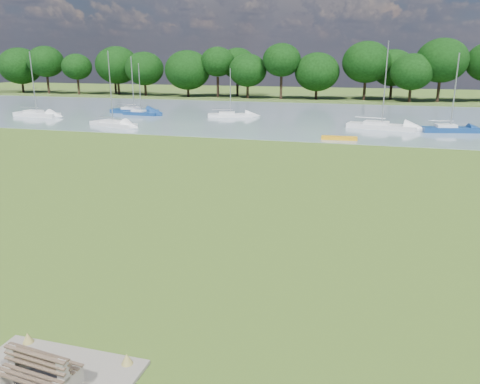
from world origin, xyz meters
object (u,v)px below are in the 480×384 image
(sailboat_6, at_px, (450,127))
(sailboat_7, at_px, (381,124))
(kayak, at_px, (339,138))
(bench_pair, at_px, (39,371))
(sailboat_0, at_px, (113,123))
(sailboat_4, at_px, (134,110))
(sailboat_9, at_px, (141,112))
(sailboat_3, at_px, (36,113))
(sailboat_8, at_px, (230,114))

(sailboat_6, bearing_deg, sailboat_7, 163.44)
(kayak, bearing_deg, bench_pair, -99.44)
(sailboat_0, bearing_deg, bench_pair, -41.30)
(sailboat_6, relative_size, sailboat_7, 0.86)
(sailboat_4, distance_m, sailboat_6, 41.74)
(sailboat_0, distance_m, sailboat_9, 11.03)
(sailboat_3, height_order, sailboat_4, sailboat_3)
(bench_pair, bearing_deg, sailboat_3, 134.80)
(sailboat_6, distance_m, sailboat_8, 27.26)
(sailboat_6, xyz_separation_m, sailboat_9, (-39.06, 5.17, -0.09))
(sailboat_3, xyz_separation_m, sailboat_4, (10.71, 7.30, -0.01))
(sailboat_0, distance_m, sailboat_6, 37.48)
(kayak, xyz_separation_m, sailboat_4, (-30.21, 15.17, 0.33))
(sailboat_3, relative_size, sailboat_8, 1.34)
(sailboat_8, bearing_deg, sailboat_4, 160.74)
(bench_pair, height_order, sailboat_7, sailboat_7)
(sailboat_8, bearing_deg, sailboat_3, 177.83)
(kayak, distance_m, sailboat_0, 26.23)
(sailboat_0, height_order, sailboat_6, sailboat_0)
(sailboat_8, bearing_deg, sailboat_7, -33.88)
(kayak, bearing_deg, sailboat_9, 151.50)
(sailboat_0, bearing_deg, sailboat_7, 31.96)
(sailboat_0, bearing_deg, sailboat_4, 128.13)
(bench_pair, xyz_separation_m, sailboat_6, (15.12, 46.15, 0.06))
(sailboat_3, relative_size, sailboat_7, 0.90)
(sailboat_0, relative_size, sailboat_9, 1.21)
(sailboat_7, bearing_deg, sailboat_6, 7.39)
(sailboat_3, height_order, sailboat_8, sailboat_3)
(kayak, xyz_separation_m, sailboat_0, (-26.11, 2.47, 0.24))
(kayak, distance_m, sailboat_4, 33.81)
(bench_pair, distance_m, kayak, 38.23)
(sailboat_3, xyz_separation_m, sailboat_7, (44.82, 0.82, -0.02))
(sailboat_0, height_order, sailboat_3, sailboat_3)
(sailboat_3, bearing_deg, bench_pair, -46.93)
(sailboat_3, distance_m, sailboat_6, 51.86)
(bench_pair, height_order, sailboat_0, sailboat_0)
(kayak, height_order, sailboat_3, sailboat_3)
(bench_pair, height_order, kayak, bench_pair)
(sailboat_0, bearing_deg, kayak, 14.84)
(sailboat_3, xyz_separation_m, sailboat_8, (25.38, 6.72, -0.11))
(sailboat_8, bearing_deg, sailboat_0, -148.09)
(sailboat_3, bearing_deg, sailboat_4, 38.66)
(sailboat_7, relative_size, sailboat_8, 1.49)
(bench_pair, xyz_separation_m, sailboat_9, (-23.94, 51.32, -0.03))
(sailboat_0, bearing_deg, sailboat_8, 69.16)
(sailboat_0, bearing_deg, sailboat_3, -179.78)
(kayak, xyz_separation_m, sailboat_7, (3.90, 8.69, 0.32))
(sailboat_3, height_order, sailboat_6, sailboat_3)
(sailboat_6, height_order, sailboat_8, sailboat_6)
(sailboat_0, xyz_separation_m, sailboat_8, (10.57, 12.12, -0.01))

